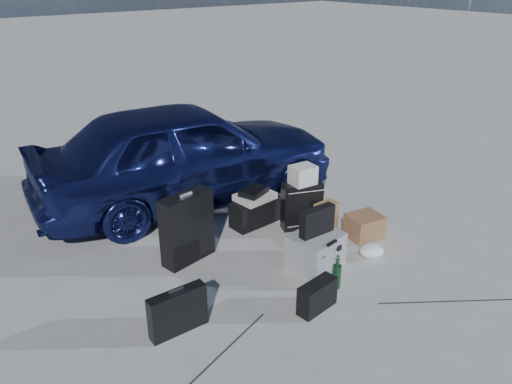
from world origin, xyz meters
TOP-DOWN VIEW (x-y plane):
  - ground at (0.00, 0.00)m, footprint 60.00×60.00m
  - car at (0.05, 2.20)m, footprint 3.92×1.96m
  - pelican_case at (0.23, 0.05)m, footprint 0.55×0.47m
  - laptop_bag at (0.24, 0.07)m, footprint 0.38×0.11m
  - briefcase at (-1.34, 0.03)m, footprint 0.50×0.12m
  - suitcase_left at (-0.70, 0.94)m, footprint 0.58×0.30m
  - suitcase_right at (0.68, 0.74)m, footprint 0.48×0.32m
  - white_carton at (0.68, 0.75)m, footprint 0.29×0.24m
  - duffel_bag at (0.32, 1.14)m, footprint 0.61×0.29m
  - flat_box_white at (0.32, 1.16)m, footprint 0.45×0.35m
  - flat_box_black at (0.30, 1.16)m, footprint 0.37×0.31m
  - kraft_bag at (0.83, 0.51)m, footprint 0.27×0.17m
  - cardboard_box at (1.07, 0.15)m, footprint 0.41×0.37m
  - plastic_bag at (0.81, -0.18)m, footprint 0.32×0.30m
  - messenger_bag at (-0.24, -0.45)m, footprint 0.40×0.19m
  - green_bottle at (0.13, -0.33)m, footprint 0.10×0.10m

SIDE VIEW (x-z plane):
  - ground at x=0.00m, z-range 0.00..0.00m
  - plastic_bag at x=0.81m, z-range 0.00..0.14m
  - cardboard_box at x=1.07m, z-range 0.00..0.27m
  - messenger_bag at x=-0.24m, z-range 0.00..0.27m
  - duffel_bag at x=0.32m, z-range 0.00..0.30m
  - green_bottle at x=0.13m, z-range 0.00..0.32m
  - kraft_bag at x=0.83m, z-range 0.00..0.35m
  - pelican_case at x=0.23m, z-range 0.00..0.36m
  - briefcase at x=-1.34m, z-range 0.00..0.38m
  - suitcase_right at x=0.68m, z-range 0.00..0.54m
  - flat_box_white at x=0.32m, z-range 0.30..0.37m
  - suitcase_left at x=-0.70m, z-range 0.00..0.72m
  - flat_box_black at x=0.30m, z-range 0.37..0.44m
  - laptop_bag at x=0.24m, z-range 0.36..0.64m
  - car at x=0.05m, z-range 0.00..1.28m
  - white_carton at x=0.68m, z-range 0.54..0.76m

